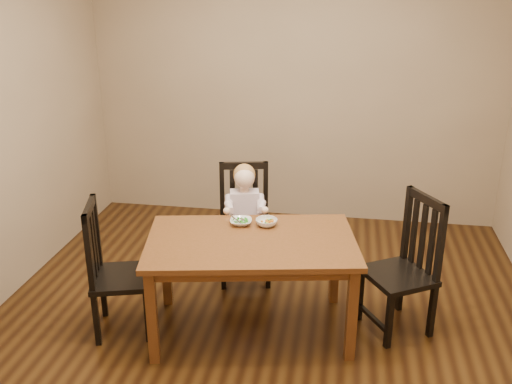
% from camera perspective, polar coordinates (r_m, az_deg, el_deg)
% --- Properties ---
extents(room, '(4.01, 4.01, 2.71)m').
position_cam_1_polar(room, '(3.67, 0.87, 5.16)').
color(room, '#42270E').
rests_on(room, ground).
extents(dining_table, '(1.52, 1.08, 0.70)m').
position_cam_1_polar(dining_table, '(3.84, -0.47, -5.86)').
color(dining_table, '#543213').
rests_on(dining_table, room).
extents(chair_child, '(0.48, 0.47, 0.95)m').
position_cam_1_polar(chair_child, '(4.61, -1.15, -3.32)').
color(chair_child, black).
rests_on(chair_child, room).
extents(chair_left, '(0.49, 0.50, 0.95)m').
position_cam_1_polar(chair_left, '(4.04, -14.00, -7.67)').
color(chair_left, black).
rests_on(chair_left, room).
extents(chair_right, '(0.56, 0.57, 0.98)m').
position_cam_1_polar(chair_right, '(4.07, 14.64, -7.28)').
color(chair_right, black).
rests_on(chair_right, room).
extents(toddler, '(0.38, 0.43, 0.52)m').
position_cam_1_polar(toddler, '(4.51, -1.14, -2.02)').
color(toddler, white).
rests_on(toddler, chair_child).
extents(bowl_peas, '(0.17, 0.17, 0.04)m').
position_cam_1_polar(bowl_peas, '(4.03, -1.52, -3.00)').
color(bowl_peas, white).
rests_on(bowl_peas, dining_table).
extents(bowl_veg, '(0.19, 0.19, 0.05)m').
position_cam_1_polar(bowl_veg, '(4.01, 1.06, -3.05)').
color(bowl_veg, white).
rests_on(bowl_veg, dining_table).
extents(fork, '(0.11, 0.08, 0.05)m').
position_cam_1_polar(fork, '(4.00, -2.10, -2.79)').
color(fork, silver).
rests_on(fork, bowl_peas).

